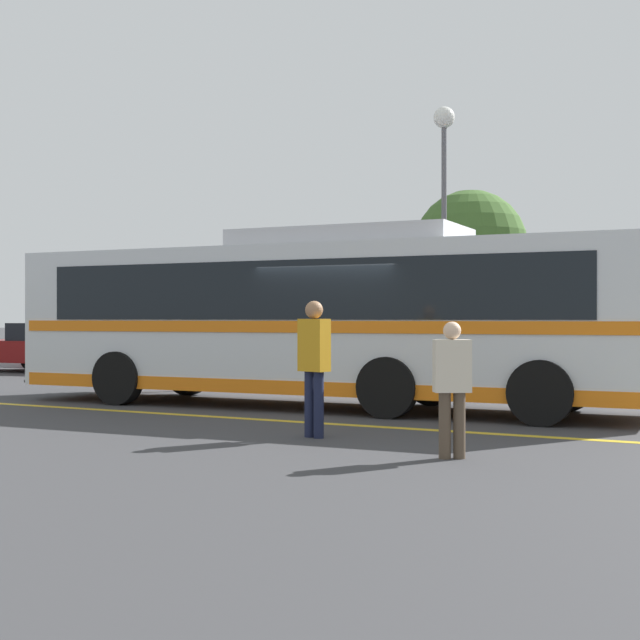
% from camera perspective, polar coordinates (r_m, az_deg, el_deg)
% --- Properties ---
extents(ground_plane, '(220.00, 220.00, 0.00)m').
position_cam_1_polar(ground_plane, '(15.78, 1.85, -5.78)').
color(ground_plane, '#38383A').
extents(lane_strip_0, '(31.67, 0.20, 0.01)m').
position_cam_1_polar(lane_strip_0, '(14.36, -4.07, -6.35)').
color(lane_strip_0, gold).
rests_on(lane_strip_0, ground_plane).
extents(curb_strip, '(39.67, 0.36, 0.15)m').
position_cam_1_polar(curb_strip, '(22.70, 8.20, -3.79)').
color(curb_strip, '#99999E').
rests_on(curb_strip, ground_plane).
extents(transit_bus, '(12.08, 3.03, 3.21)m').
position_cam_1_polar(transit_bus, '(16.18, 0.05, 0.25)').
color(transit_bus, silver).
rests_on(transit_bus, ground_plane).
extents(parked_car_0, '(4.74, 2.31, 1.48)m').
position_cam_1_polar(parked_car_0, '(28.08, -17.04, -1.68)').
color(parked_car_0, maroon).
rests_on(parked_car_0, ground_plane).
extents(parked_car_1, '(4.85, 1.95, 1.36)m').
position_cam_1_polar(parked_car_1, '(24.41, -6.90, -2.05)').
color(parked_car_1, silver).
rests_on(parked_car_1, ground_plane).
extents(parked_car_2, '(4.76, 2.25, 1.43)m').
position_cam_1_polar(parked_car_2, '(21.49, 4.37, -2.30)').
color(parked_car_2, navy).
rests_on(parked_car_2, ground_plane).
extents(pedestrian_0, '(0.46, 0.32, 1.86)m').
position_cam_1_polar(pedestrian_0, '(12.08, -0.38, -2.50)').
color(pedestrian_0, '#191E38').
rests_on(pedestrian_0, ground_plane).
extents(pedestrian_1, '(0.47, 0.40, 1.58)m').
position_cam_1_polar(pedestrian_1, '(10.40, 8.45, -3.91)').
color(pedestrian_1, brown).
rests_on(pedestrian_1, ground_plane).
extents(street_lamp, '(0.57, 0.57, 7.26)m').
position_cam_1_polar(street_lamp, '(24.25, 7.95, 9.28)').
color(street_lamp, '#59595E').
rests_on(street_lamp, ground_plane).
extents(tree_0, '(3.28, 3.28, 5.36)m').
position_cam_1_polar(tree_0, '(26.35, 9.59, 4.65)').
color(tree_0, '#513823').
rests_on(tree_0, ground_plane).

